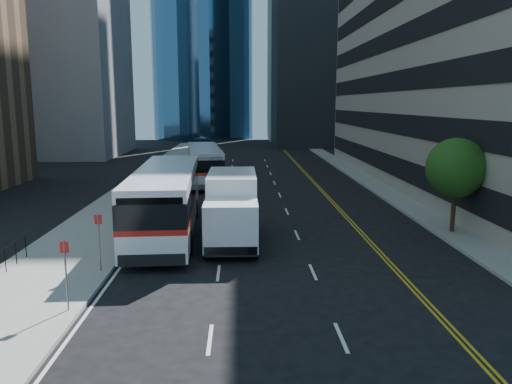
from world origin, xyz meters
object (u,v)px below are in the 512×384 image
(street_tree, at_px, (456,168))
(bus_front, at_px, (166,198))
(box_truck, at_px, (232,207))
(bus_rear, at_px, (204,163))

(street_tree, xyz_separation_m, bus_front, (-15.60, 0.73, -1.69))
(bus_front, xyz_separation_m, box_truck, (3.60, -1.86, -0.12))
(street_tree, distance_m, bus_rear, 23.83)
(street_tree, height_order, bus_rear, street_tree)
(street_tree, height_order, bus_front, street_tree)
(bus_front, xyz_separation_m, bus_rear, (0.79, 17.84, -0.21))
(street_tree, distance_m, box_truck, 12.19)
(bus_rear, height_order, box_truck, box_truck)
(street_tree, relative_size, bus_front, 0.37)
(bus_front, height_order, bus_rear, bus_front)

